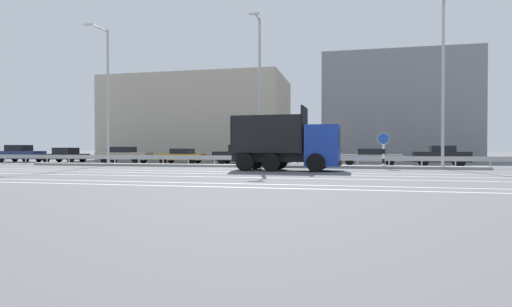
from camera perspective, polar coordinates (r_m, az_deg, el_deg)
The scene contains 23 objects.
ground_plane at distance 25.90m, azimuth -4.07°, elevation -2.16°, with size 320.00×320.00×0.00m, color #565659.
lane_strip_0 at distance 21.81m, azimuth 3.54°, elevation -2.69°, with size 58.52×0.16×0.01m, color silver.
lane_strip_1 at distance 19.89m, azimuth 2.65°, elevation -3.03°, with size 58.52×0.16×0.01m, color silver.
lane_strip_2 at distance 17.73m, azimuth 1.42°, elevation -3.49°, with size 58.52×0.16×0.01m, color silver.
lane_strip_3 at distance 14.68m, azimuth -0.95°, elevation -4.37°, with size 58.52×0.16×0.01m, color silver.
lane_strip_4 at distance 13.41m, azimuth -2.27°, elevation -4.86°, with size 58.52×0.16×0.01m, color silver.
median_island at distance 27.93m, azimuth -2.83°, elevation -1.76°, with size 32.18×1.10×0.18m, color gray.
median_guardrail at distance 29.25m, azimuth -2.11°, elevation -0.71°, with size 58.52×0.09×0.78m.
dump_truck at distance 23.42m, azimuth 6.23°, elevation 0.84°, with size 6.41×2.88×3.72m.
median_road_sign at distance 27.01m, azimuth 17.74°, elevation 0.52°, with size 0.75×0.16×2.31m.
street_lamp_1 at distance 32.26m, azimuth -20.57°, elevation 8.39°, with size 0.71×2.32×10.24m.
street_lamp_2 at distance 27.73m, azimuth 0.47°, elevation 9.60°, with size 0.70×1.90×10.25m.
street_lamp_3 at distance 27.66m, azimuth 25.27°, elevation 10.05°, with size 0.71×2.48×10.57m.
parked_car_0 at distance 44.25m, azimuth -30.67°, elevation -0.01°, with size 4.31×2.23×1.63m.
parked_car_1 at distance 41.06m, azimuth -25.62°, elevation -0.19°, with size 4.05×2.23×1.37m.
parked_car_2 at distance 37.22m, azimuth -18.35°, elevation -0.18°, with size 4.75×2.13×1.44m.
parked_car_3 at distance 35.24m, azimuth -10.62°, elevation -0.31°, with size 4.17×2.22×1.29m.
parked_car_4 at distance 33.29m, azimuth -2.29°, elevation -0.13°, with size 4.36×1.83×1.62m.
parked_car_5 at distance 32.19m, azimuth 5.88°, elevation -0.28°, with size 4.06×2.06×1.43m.
parked_car_6 at distance 31.79m, azimuth 15.98°, elevation -0.44°, with size 4.83×2.06×1.29m.
parked_car_7 at distance 32.69m, azimuth 24.90°, elevation -0.27°, with size 4.05×2.23×1.50m.
background_building_0 at distance 49.55m, azimuth -8.08°, elevation 4.84°, with size 20.92×11.72×9.71m, color #B7AD99.
background_building_1 at distance 50.52m, azimuth 19.27°, elevation 6.08°, with size 16.80×9.97×12.08m, color gray.
Camera 1 is at (7.42, -24.78, 1.31)m, focal length 28.00 mm.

